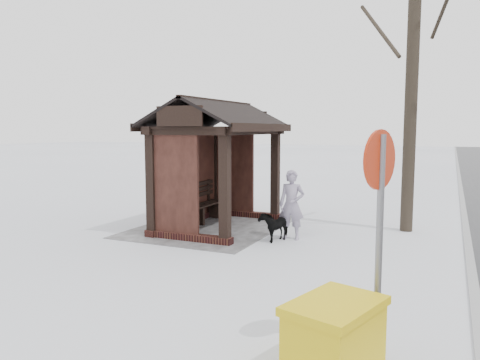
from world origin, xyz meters
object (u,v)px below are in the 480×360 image
(pedestrian, at_px, (292,205))
(grit_bin, at_px, (335,339))
(dog, at_px, (274,226))
(bus_shelter, at_px, (213,139))
(road_sign, at_px, (379,196))

(pedestrian, relative_size, grit_bin, 1.32)
(dog, xyz_separation_m, grit_bin, (5.03, 2.46, 0.06))
(bus_shelter, bearing_deg, grit_bin, 36.97)
(dog, bearing_deg, grit_bin, -48.81)
(dog, height_order, road_sign, road_sign)
(grit_bin, bearing_deg, road_sign, 168.71)
(grit_bin, distance_m, road_sign, 1.48)
(grit_bin, height_order, road_sign, road_sign)
(dog, distance_m, grit_bin, 5.60)
(pedestrian, xyz_separation_m, grit_bin, (5.31, 2.17, -0.37))
(pedestrian, relative_size, road_sign, 0.63)
(pedestrian, distance_m, grit_bin, 5.75)
(pedestrian, height_order, dog, pedestrian)
(road_sign, bearing_deg, dog, -128.32)
(dog, bearing_deg, bus_shelter, 174.21)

